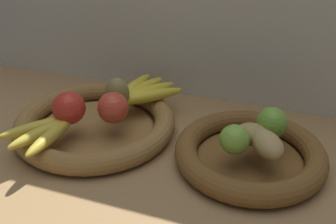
{
  "coord_description": "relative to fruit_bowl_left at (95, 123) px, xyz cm",
  "views": [
    {
      "loc": [
        24.29,
        -69.15,
        52.05
      ],
      "look_at": [
        -1.5,
        3.02,
        8.68
      ],
      "focal_mm": 44.12,
      "sensor_mm": 36.0,
      "label": 1
    }
  ],
  "objects": [
    {
      "name": "lime_near",
      "position": [
        33.42,
        -4.22,
        5.52
      ],
      "size": [
        5.99,
        5.99,
        5.99
      ],
      "primitive_type": "sphere",
      "color": "#7AAD3D",
      "rests_on": "fruit_bowl_right"
    },
    {
      "name": "banana_bunch_front",
      "position": [
        -5.13,
        -11.94,
        3.86
      ],
      "size": [
        12.59,
        17.41,
        2.68
      ],
      "color": "gold",
      "rests_on": "fruit_bowl_left"
    },
    {
      "name": "fruit_bowl_left",
      "position": [
        0.0,
        0.0,
        0.0
      ],
      "size": [
        37.51,
        37.51,
        4.68
      ],
      "color": "olive",
      "rests_on": "ground_plane"
    },
    {
      "name": "lime_far",
      "position": [
        39.52,
        4.22,
        5.82
      ],
      "size": [
        6.59,
        6.59,
        6.59
      ],
      "primitive_type": "sphere",
      "color": "#6B9E33",
      "rests_on": "fruit_bowl_right"
    },
    {
      "name": "potato_small",
      "position": [
        39.73,
        -3.49,
        4.96
      ],
      "size": [
        9.24,
        9.78,
        4.89
      ],
      "primitive_type": "ellipsoid",
      "rotation": [
        0.0,
        0.0,
        2.23
      ],
      "color": "tan",
      "rests_on": "fruit_bowl_right"
    },
    {
      "name": "banana_bunch_back",
      "position": [
        6.9,
        11.44,
        3.95
      ],
      "size": [
        15.16,
        18.82,
        2.86
      ],
      "color": "yellow",
      "rests_on": "fruit_bowl_left"
    },
    {
      "name": "pear_brown",
      "position": [
        3.82,
        4.78,
        6.29
      ],
      "size": [
        7.77,
        7.65,
        7.55
      ],
      "primitive_type": "ellipsoid",
      "rotation": [
        0.0,
        0.0,
        1.08
      ],
      "color": "olive",
      "rests_on": "fruit_bowl_left"
    },
    {
      "name": "potato_large",
      "position": [
        36.24,
        0.0,
        4.78
      ],
      "size": [
        7.42,
        6.03,
        4.51
      ],
      "primitive_type": "ellipsoid",
      "rotation": [
        0.0,
        0.0,
        3.04
      ],
      "color": "#A38451",
      "rests_on": "fruit_bowl_right"
    },
    {
      "name": "ground_plane",
      "position": [
        19.62,
        -3.02,
        -3.66
      ],
      "size": [
        140.0,
        90.0,
        3.0
      ],
      "primitive_type": "cube",
      "color": "#9E774C"
    },
    {
      "name": "apple_red_front",
      "position": [
        -3.14,
        -5.05,
        6.19
      ],
      "size": [
        7.33,
        7.33,
        7.33
      ],
      "primitive_type": "sphere",
      "color": "red",
      "rests_on": "fruit_bowl_left"
    },
    {
      "name": "fruit_bowl_right",
      "position": [
        36.24,
        0.0,
        0.01
      ],
      "size": [
        31.5,
        31.5,
        4.68
      ],
      "color": "brown",
      "rests_on": "ground_plane"
    },
    {
      "name": "apple_red_right",
      "position": [
        5.75,
        -1.44,
        6.0
      ],
      "size": [
        6.96,
        6.96,
        6.96
      ],
      "primitive_type": "sphere",
      "color": "#CC422D",
      "rests_on": "fruit_bowl_left"
    }
  ]
}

